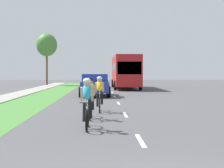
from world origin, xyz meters
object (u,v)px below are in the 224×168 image
object	(u,v)px
cyclist_trailing	(90,97)
street_tree_far	(47,45)
cyclist_lead	(87,103)
pickup_blue	(95,85)
bus_red	(125,70)
cyclist_distant	(100,94)

from	to	relation	value
cyclist_trailing	street_tree_far	bearing A→B (deg)	100.99
cyclist_lead	street_tree_far	size ratio (longest dim) A/B	0.24
cyclist_lead	cyclist_trailing	size ratio (longest dim) A/B	1.00
pickup_blue	street_tree_far	xyz separation A→B (m)	(-6.96, 22.89, 4.67)
pickup_blue	street_tree_far	bearing A→B (deg)	106.90
cyclist_lead	bus_red	world-z (taller)	bus_red
cyclist_lead	street_tree_far	xyz separation A→B (m)	(-6.95, 38.34, 4.69)
cyclist_distant	street_tree_far	world-z (taller)	street_tree_far
cyclist_distant	bus_red	world-z (taller)	bus_red
bus_red	street_tree_far	size ratio (longest dim) A/B	1.63
cyclist_distant	pickup_blue	world-z (taller)	pickup_blue
cyclist_distant	street_tree_far	distance (m)	34.60
cyclist_distant	bus_red	xyz separation A→B (m)	(2.74, 23.20, 1.17)
cyclist_lead	bus_red	xyz separation A→B (m)	(3.11, 28.04, 1.17)
cyclist_trailing	pickup_blue	distance (m)	12.93
cyclist_trailing	bus_red	world-z (taller)	bus_red
pickup_blue	cyclist_lead	bearing A→B (deg)	-90.04
cyclist_lead	cyclist_distant	bearing A→B (deg)	85.63
pickup_blue	cyclist_trailing	bearing A→B (deg)	-89.99
cyclist_trailing	bus_red	xyz separation A→B (m)	(3.10, 25.52, 1.17)
cyclist_distant	street_tree_far	size ratio (longest dim) A/B	0.24
street_tree_far	cyclist_lead	bearing A→B (deg)	-79.73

